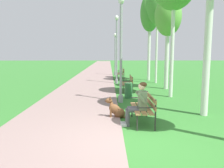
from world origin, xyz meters
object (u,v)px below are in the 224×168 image
(park_bench_near, at_px, (145,106))
(park_bench_mid, at_px, (128,82))
(lamp_post_mid, at_px, (117,49))
(birch_tree_fifth, at_px, (158,2))
(lamp_post_near, at_px, (121,49))
(litter_bin, at_px, (129,91))
(lamp_post_far, at_px, (115,54))
(park_bench_far, at_px, (121,73))
(person_seated_on_near_bench, at_px, (139,102))
(dog_brown, at_px, (116,110))
(birch_tree_sixth, at_px, (150,14))
(birch_tree_fourth, at_px, (168,17))

(park_bench_near, height_order, park_bench_mid, same)
(lamp_post_mid, height_order, birch_tree_fifth, birch_tree_fifth)
(lamp_post_near, bearing_deg, litter_bin, 66.89)
(lamp_post_mid, xyz_separation_m, lamp_post_far, (0.06, 5.91, -0.33))
(birch_tree_fifth, bearing_deg, park_bench_mid, -122.83)
(lamp_post_far, bearing_deg, park_bench_far, -83.21)
(person_seated_on_near_bench, relative_size, lamp_post_near, 0.29)
(park_bench_near, bearing_deg, lamp_post_far, 91.78)
(lamp_post_mid, distance_m, litter_bin, 5.46)
(person_seated_on_near_bench, bearing_deg, lamp_post_near, 96.40)
(lamp_post_far, bearing_deg, park_bench_near, -88.22)
(litter_bin, bearing_deg, lamp_post_mid, 94.27)
(lamp_post_near, height_order, lamp_post_mid, lamp_post_mid)
(lamp_post_mid, bearing_deg, dog_brown, -92.02)
(park_bench_near, relative_size, lamp_post_near, 0.35)
(lamp_post_near, bearing_deg, birch_tree_sixth, 72.26)
(lamp_post_mid, height_order, birch_tree_fourth, birch_tree_fourth)
(birch_tree_fifth, height_order, litter_bin, birch_tree_fifth)
(litter_bin, bearing_deg, park_bench_mid, 86.16)
(park_bench_far, bearing_deg, dog_brown, -93.88)
(park_bench_mid, height_order, lamp_post_mid, lamp_post_mid)
(park_bench_far, bearing_deg, birch_tree_fifth, -46.33)
(park_bench_mid, bearing_deg, person_seated_on_near_bench, -91.83)
(lamp_post_far, height_order, birch_tree_sixth, birch_tree_sixth)
(lamp_post_near, xyz_separation_m, lamp_post_mid, (0.03, 6.02, 0.11))
(park_bench_far, distance_m, lamp_post_near, 8.84)
(park_bench_far, height_order, lamp_post_mid, lamp_post_mid)
(park_bench_far, height_order, lamp_post_far, lamp_post_far)
(park_bench_far, relative_size, dog_brown, 1.80)
(lamp_post_far, bearing_deg, park_bench_mid, -87.23)
(birch_tree_sixth, bearing_deg, park_bench_far, 161.24)
(person_seated_on_near_bench, distance_m, birch_tree_sixth, 12.03)
(lamp_post_near, height_order, litter_bin, lamp_post_near)
(birch_tree_sixth, bearing_deg, birch_tree_fifth, -82.75)
(park_bench_far, xyz_separation_m, lamp_post_near, (-0.48, -8.66, 1.72))
(park_bench_near, relative_size, park_bench_far, 1.00)
(park_bench_near, bearing_deg, lamp_post_mid, 93.36)
(park_bench_far, distance_m, lamp_post_mid, 3.24)
(lamp_post_far, bearing_deg, litter_bin, -88.35)
(park_bench_mid, height_order, birch_tree_sixth, birch_tree_sixth)
(park_bench_near, distance_m, litter_bin, 3.82)
(park_bench_mid, height_order, lamp_post_near, lamp_post_near)
(lamp_post_far, bearing_deg, birch_tree_fourth, -71.68)
(birch_tree_sixth, xyz_separation_m, litter_bin, (-2.14, -7.00, -4.59))
(birch_tree_sixth, bearing_deg, park_bench_near, -100.45)
(park_bench_mid, bearing_deg, birch_tree_fourth, 20.73)
(park_bench_mid, xyz_separation_m, lamp_post_near, (-0.53, -2.82, 1.72))
(birch_tree_fifth, xyz_separation_m, birch_tree_sixth, (-0.21, 1.69, -0.49))
(park_bench_far, relative_size, birch_tree_sixth, 0.23)
(park_bench_mid, xyz_separation_m, dog_brown, (-0.80, -5.13, -0.25))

